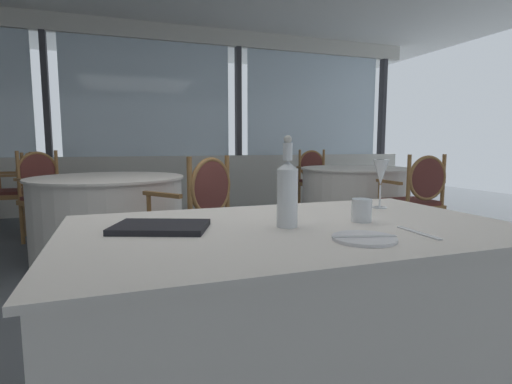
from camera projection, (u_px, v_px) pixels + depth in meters
ground_plane at (213, 318)px, 2.35m from camera, size 14.39×14.39×0.00m
window_wall_far at (151, 137)px, 6.11m from camera, size 9.11×0.14×2.85m
foreground_table at (293, 325)px, 1.44m from camera, size 1.57×0.95×0.75m
side_plate at (364, 238)px, 1.18m from camera, size 0.19×0.19×0.01m
butter_knife at (364, 237)px, 1.18m from camera, size 0.19×0.07×0.00m
dinner_fork at (418, 233)px, 1.27m from camera, size 0.03×0.20×0.00m
water_bottle at (287, 191)px, 1.36m from camera, size 0.07×0.07×0.32m
wine_glass at (381, 173)px, 1.77m from camera, size 0.07×0.07×0.22m
water_tumbler at (362, 210)px, 1.46m from camera, size 0.07×0.07×0.09m
menu_book at (161, 227)px, 1.32m from camera, size 0.36×0.30×0.02m
background_table_0 at (109, 218)px, 3.54m from camera, size 1.34×1.34×0.75m
dining_chair_0_0 at (198, 209)px, 2.90m from camera, size 0.66×0.64×0.95m
dining_chair_0_1 at (45, 189)px, 4.14m from camera, size 0.66×0.64×0.97m
background_table_1 at (355, 198)px, 4.88m from camera, size 1.33×1.33×0.75m
dining_chair_1_0 at (315, 176)px, 5.89m from camera, size 0.54×0.48×0.95m
dining_chair_1_1 at (417, 195)px, 3.83m from camera, size 0.54×0.48×0.94m
dining_chair_2_0 at (17, 186)px, 4.56m from camera, size 0.48×0.55×0.94m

